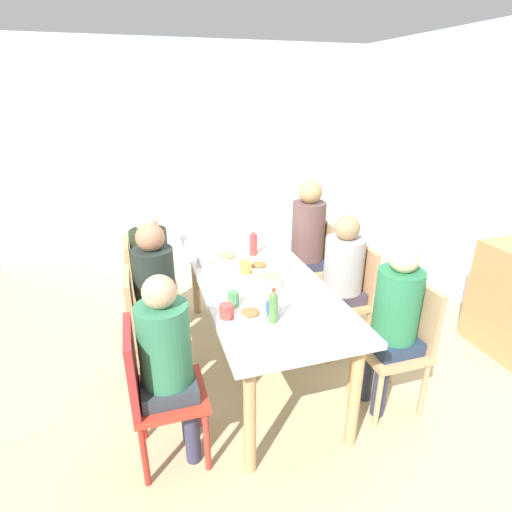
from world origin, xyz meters
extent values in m
plane|color=tan|center=(0.00, 0.00, 0.00)|extent=(6.32, 6.32, 0.00)
cube|color=silver|center=(-2.69, 0.00, 1.30)|extent=(0.12, 4.88, 2.60)
cube|color=silver|center=(0.00, 0.00, 0.76)|extent=(2.07, 0.84, 0.04)
cylinder|color=tan|center=(-0.93, -0.32, 0.37)|extent=(0.07, 0.07, 0.74)
cylinder|color=tan|center=(0.93, -0.32, 0.37)|extent=(0.07, 0.07, 0.74)
cylinder|color=tan|center=(-0.93, 0.32, 0.37)|extent=(0.07, 0.07, 0.74)
cylinder|color=tan|center=(0.93, 0.32, 0.37)|extent=(0.07, 0.07, 0.74)
cube|color=#BC3625|center=(0.69, -0.72, 0.44)|extent=(0.40, 0.40, 0.04)
cylinder|color=red|center=(0.52, -0.89, 0.21)|extent=(0.04, 0.04, 0.43)
cylinder|color=#B02921|center=(0.86, -0.89, 0.21)|extent=(0.04, 0.04, 0.43)
cylinder|color=red|center=(0.52, -0.55, 0.21)|extent=(0.04, 0.04, 0.43)
cylinder|color=#B43529|center=(0.86, -0.55, 0.21)|extent=(0.04, 0.04, 0.43)
cube|color=#AD2D2C|center=(0.69, -0.90, 0.68)|extent=(0.38, 0.04, 0.45)
cylinder|color=#373348|center=(0.61, -0.62, 0.23)|extent=(0.09, 0.09, 0.45)
cylinder|color=#343551|center=(0.77, -0.62, 0.23)|extent=(0.09, 0.09, 0.45)
cube|color=#333C46|center=(0.69, -0.72, 0.50)|extent=(0.30, 0.30, 0.10)
cylinder|color=#347B55|center=(0.69, -0.72, 0.78)|extent=(0.28, 0.28, 0.46)
sphere|color=tan|center=(0.69, -0.72, 1.09)|extent=(0.18, 0.18, 0.18)
cube|color=tan|center=(-0.69, -0.72, 0.44)|extent=(0.40, 0.40, 0.04)
cylinder|color=tan|center=(-0.86, -0.89, 0.21)|extent=(0.04, 0.04, 0.43)
cylinder|color=tan|center=(-0.52, -0.89, 0.21)|extent=(0.04, 0.04, 0.43)
cylinder|color=tan|center=(-0.86, -0.55, 0.21)|extent=(0.04, 0.04, 0.43)
cylinder|color=tan|center=(-0.52, -0.55, 0.21)|extent=(0.04, 0.04, 0.43)
cube|color=tan|center=(-0.69, -0.90, 0.68)|extent=(0.38, 0.04, 0.45)
cylinder|color=brown|center=(-0.77, -0.62, 0.23)|extent=(0.09, 0.09, 0.45)
cylinder|color=brown|center=(-0.61, -0.62, 0.23)|extent=(0.09, 0.09, 0.45)
cube|color=#544441|center=(-0.69, -0.72, 0.50)|extent=(0.30, 0.30, 0.10)
cylinder|color=#262F1C|center=(-0.69, -0.72, 0.76)|extent=(0.30, 0.30, 0.42)
sphere|color=beige|center=(-0.69, -0.72, 1.07)|extent=(0.21, 0.21, 0.21)
cube|color=tan|center=(0.00, 0.72, 0.44)|extent=(0.40, 0.40, 0.04)
cylinder|color=tan|center=(0.17, 0.89, 0.21)|extent=(0.04, 0.04, 0.43)
cylinder|color=tan|center=(-0.17, 0.89, 0.21)|extent=(0.04, 0.04, 0.43)
cylinder|color=tan|center=(0.17, 0.55, 0.21)|extent=(0.04, 0.04, 0.43)
cylinder|color=tan|center=(-0.17, 0.55, 0.21)|extent=(0.04, 0.04, 0.43)
cube|color=tan|center=(0.00, 0.90, 0.68)|extent=(0.38, 0.04, 0.45)
cylinder|color=#353742|center=(0.08, 0.62, 0.23)|extent=(0.09, 0.09, 0.45)
cylinder|color=#3E4847|center=(-0.08, 0.62, 0.23)|extent=(0.09, 0.09, 0.45)
cube|color=#3F3745|center=(0.00, 0.72, 0.50)|extent=(0.30, 0.30, 0.10)
cylinder|color=#A09C9E|center=(0.00, 0.72, 0.77)|extent=(0.31, 0.31, 0.43)
sphere|color=#9B7B56|center=(0.00, 0.72, 1.07)|extent=(0.19, 0.19, 0.19)
cube|color=tan|center=(-0.69, 0.72, 0.44)|extent=(0.40, 0.40, 0.04)
cylinder|color=tan|center=(-0.52, 0.89, 0.21)|extent=(0.04, 0.04, 0.43)
cylinder|color=tan|center=(-0.86, 0.89, 0.21)|extent=(0.04, 0.04, 0.43)
cylinder|color=tan|center=(-0.52, 0.55, 0.21)|extent=(0.04, 0.04, 0.43)
cylinder|color=tan|center=(-0.86, 0.55, 0.21)|extent=(0.04, 0.04, 0.43)
cube|color=tan|center=(-0.69, 0.90, 0.68)|extent=(0.38, 0.04, 0.45)
cylinder|color=#253143|center=(-0.61, 0.62, 0.23)|extent=(0.09, 0.09, 0.45)
cylinder|color=#24314E|center=(-0.77, 0.62, 0.23)|extent=(0.09, 0.09, 0.45)
cube|color=#2F334D|center=(-0.69, 0.72, 0.50)|extent=(0.30, 0.30, 0.10)
cylinder|color=brown|center=(-0.69, 0.72, 0.82)|extent=(0.31, 0.31, 0.55)
sphere|color=#A98454|center=(-0.69, 0.72, 1.19)|extent=(0.21, 0.21, 0.21)
cube|color=tan|center=(0.00, -0.72, 0.44)|extent=(0.40, 0.40, 0.04)
cylinder|color=tan|center=(-0.17, -0.89, 0.21)|extent=(0.04, 0.04, 0.43)
cylinder|color=tan|center=(0.17, -0.89, 0.21)|extent=(0.04, 0.04, 0.43)
cylinder|color=tan|center=(-0.17, -0.55, 0.21)|extent=(0.04, 0.04, 0.43)
cylinder|color=tan|center=(0.17, -0.55, 0.21)|extent=(0.04, 0.04, 0.43)
cube|color=tan|center=(0.00, -0.90, 0.68)|extent=(0.38, 0.04, 0.45)
cylinder|color=#363A53|center=(-0.08, -0.62, 0.23)|extent=(0.09, 0.09, 0.45)
cylinder|color=#243943|center=(0.08, -0.62, 0.23)|extent=(0.09, 0.09, 0.45)
cube|color=navy|center=(0.00, -0.72, 0.50)|extent=(0.30, 0.30, 0.10)
cylinder|color=#212B26|center=(0.00, -0.72, 0.81)|extent=(0.28, 0.28, 0.51)
sphere|color=#AC7555|center=(0.00, -0.72, 1.15)|extent=(0.19, 0.19, 0.19)
cube|color=tan|center=(0.69, 0.72, 0.44)|extent=(0.40, 0.40, 0.04)
cylinder|color=tan|center=(0.86, 0.89, 0.21)|extent=(0.04, 0.04, 0.43)
cylinder|color=tan|center=(0.52, 0.89, 0.21)|extent=(0.04, 0.04, 0.43)
cylinder|color=tan|center=(0.86, 0.55, 0.21)|extent=(0.04, 0.04, 0.43)
cylinder|color=tan|center=(0.52, 0.55, 0.21)|extent=(0.04, 0.04, 0.43)
cube|color=tan|center=(0.69, 0.90, 0.68)|extent=(0.38, 0.04, 0.45)
cylinder|color=#323353|center=(0.77, 0.62, 0.23)|extent=(0.09, 0.09, 0.45)
cylinder|color=#2D3342|center=(0.61, 0.62, 0.23)|extent=(0.09, 0.09, 0.45)
cube|color=#243550|center=(0.69, 0.72, 0.50)|extent=(0.30, 0.30, 0.10)
cylinder|color=#2A764A|center=(0.69, 0.72, 0.78)|extent=(0.28, 0.28, 0.47)
sphere|color=beige|center=(0.69, 0.72, 1.10)|extent=(0.18, 0.18, 0.18)
cylinder|color=silver|center=(-0.37, -0.13, 0.79)|extent=(0.24, 0.24, 0.01)
ellipsoid|color=tan|center=(-0.37, -0.13, 0.81)|extent=(0.13, 0.13, 0.02)
cylinder|color=white|center=(0.55, -0.20, 0.79)|extent=(0.21, 0.21, 0.01)
ellipsoid|color=#AC673A|center=(0.55, -0.20, 0.81)|extent=(0.11, 0.11, 0.02)
cylinder|color=silver|center=(-0.12, 0.06, 0.79)|extent=(0.21, 0.21, 0.01)
ellipsoid|color=#A96630|center=(-0.12, 0.06, 0.81)|extent=(0.11, 0.11, 0.02)
cylinder|color=beige|center=(0.20, 0.03, 0.81)|extent=(0.19, 0.19, 0.07)
ellipsoid|color=tan|center=(0.20, 0.03, 0.85)|extent=(0.15, 0.15, 0.04)
cylinder|color=white|center=(-0.28, -0.35, 0.82)|extent=(0.09, 0.09, 0.08)
torus|color=white|center=(-0.22, -0.35, 0.82)|extent=(0.05, 0.01, 0.05)
cylinder|color=#50955B|center=(0.38, -0.27, 0.83)|extent=(0.07, 0.07, 0.09)
torus|color=#46876A|center=(0.43, -0.27, 0.83)|extent=(0.05, 0.01, 0.05)
cylinder|color=white|center=(-0.01, 0.23, 0.82)|extent=(0.07, 0.07, 0.07)
torus|color=white|center=(0.03, 0.23, 0.82)|extent=(0.05, 0.01, 0.05)
cylinder|color=#CF473F|center=(0.52, -0.34, 0.82)|extent=(0.09, 0.09, 0.08)
torus|color=#D04847|center=(0.57, -0.34, 0.82)|extent=(0.05, 0.01, 0.05)
cylinder|color=#365295|center=(0.55, -0.07, 0.81)|extent=(0.07, 0.07, 0.07)
torus|color=#324FA4|center=(0.59, -0.07, 0.81)|extent=(0.05, 0.01, 0.05)
cylinder|color=gold|center=(-0.06, -0.07, 0.83)|extent=(0.08, 0.08, 0.10)
torus|color=#E8C24B|center=(-0.01, -0.07, 0.83)|extent=(0.05, 0.01, 0.05)
cylinder|color=#4F813F|center=(0.65, -0.09, 0.87)|extent=(0.05, 0.05, 0.17)
cone|color=#507A40|center=(0.65, -0.09, 0.97)|extent=(0.05, 0.05, 0.03)
cylinder|color=red|center=(0.65, -0.09, 0.99)|extent=(0.03, 0.03, 0.01)
cylinder|color=#D43837|center=(-0.38, 0.09, 0.87)|extent=(0.06, 0.06, 0.17)
cone|color=red|center=(-0.38, 0.09, 0.97)|extent=(0.06, 0.06, 0.03)
cylinder|color=white|center=(-0.38, 0.09, 0.99)|extent=(0.03, 0.03, 0.01)
camera|label=1|loc=(2.54, -0.78, 2.03)|focal=28.08mm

